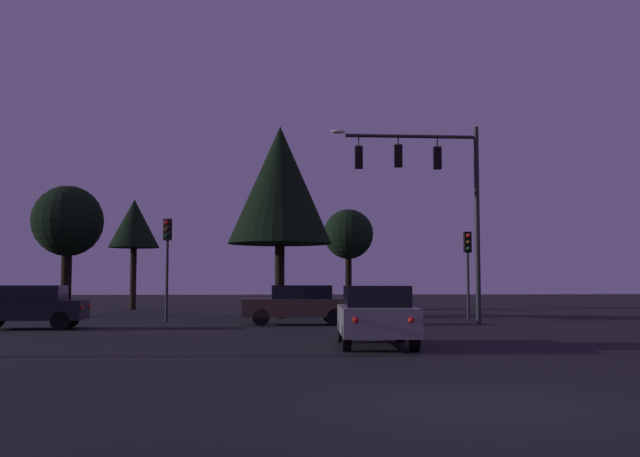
{
  "coord_description": "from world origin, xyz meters",
  "views": [
    {
      "loc": [
        -3.05,
        -9.73,
        1.55
      ],
      "look_at": [
        -0.08,
        20.19,
        3.76
      ],
      "focal_mm": 42.89,
      "sensor_mm": 36.0,
      "label": 1
    }
  ],
  "objects_px": {
    "traffic_light_corner_left": "(167,249)",
    "car_crossing_right": "(29,306)",
    "tree_behind_sign": "(134,224)",
    "tree_left_far": "(280,185)",
    "traffic_light_corner_right": "(468,257)",
    "car_crossing_left": "(298,304)",
    "tree_center_horizon": "(348,235)",
    "traffic_signal_mast_arm": "(434,184)",
    "tree_right_cluster": "(68,222)",
    "car_nearside_lane": "(376,315)"
  },
  "relations": [
    {
      "from": "traffic_light_corner_left",
      "to": "car_crossing_right",
      "type": "height_order",
      "value": "traffic_light_corner_left"
    },
    {
      "from": "car_nearside_lane",
      "to": "tree_right_cluster",
      "type": "relative_size",
      "value": 0.71
    },
    {
      "from": "car_nearside_lane",
      "to": "tree_left_far",
      "type": "relative_size",
      "value": 0.5
    },
    {
      "from": "tree_left_far",
      "to": "car_crossing_left",
      "type": "bearing_deg",
      "value": -85.44
    },
    {
      "from": "traffic_signal_mast_arm",
      "to": "tree_center_horizon",
      "type": "bearing_deg",
      "value": 91.96
    },
    {
      "from": "car_crossing_left",
      "to": "tree_right_cluster",
      "type": "relative_size",
      "value": 0.68
    },
    {
      "from": "traffic_light_corner_left",
      "to": "car_nearside_lane",
      "type": "bearing_deg",
      "value": -63.77
    },
    {
      "from": "car_crossing_right",
      "to": "tree_behind_sign",
      "type": "xyz_separation_m",
      "value": [
        0.72,
        20.11,
        4.45
      ]
    },
    {
      "from": "traffic_signal_mast_arm",
      "to": "car_crossing_right",
      "type": "height_order",
      "value": "traffic_signal_mast_arm"
    },
    {
      "from": "traffic_light_corner_left",
      "to": "traffic_light_corner_right",
      "type": "height_order",
      "value": "traffic_light_corner_left"
    },
    {
      "from": "traffic_light_corner_right",
      "to": "car_nearside_lane",
      "type": "relative_size",
      "value": 0.85
    },
    {
      "from": "traffic_light_corner_right",
      "to": "tree_left_far",
      "type": "bearing_deg",
      "value": 159.24
    },
    {
      "from": "car_nearside_lane",
      "to": "tree_center_horizon",
      "type": "distance_m",
      "value": 31.23
    },
    {
      "from": "car_crossing_right",
      "to": "tree_behind_sign",
      "type": "relative_size",
      "value": 0.59
    },
    {
      "from": "tree_left_far",
      "to": "tree_center_horizon",
      "type": "xyz_separation_m",
      "value": [
        5.2,
        14.57,
        -1.34
      ]
    },
    {
      "from": "traffic_light_corner_right",
      "to": "car_crossing_left",
      "type": "bearing_deg",
      "value": -160.5
    },
    {
      "from": "traffic_light_corner_right",
      "to": "tree_left_far",
      "type": "xyz_separation_m",
      "value": [
        -7.99,
        3.03,
        3.42
      ]
    },
    {
      "from": "traffic_light_corner_right",
      "to": "car_crossing_right",
      "type": "height_order",
      "value": "traffic_light_corner_right"
    },
    {
      "from": "car_nearside_lane",
      "to": "car_crossing_right",
      "type": "bearing_deg",
      "value": 141.36
    },
    {
      "from": "car_crossing_right",
      "to": "tree_left_far",
      "type": "relative_size",
      "value": 0.45
    },
    {
      "from": "car_nearside_lane",
      "to": "car_crossing_right",
      "type": "distance_m",
      "value": 13.81
    },
    {
      "from": "car_crossing_right",
      "to": "traffic_light_corner_right",
      "type": "bearing_deg",
      "value": 14.86
    },
    {
      "from": "traffic_light_corner_left",
      "to": "car_crossing_right",
      "type": "xyz_separation_m",
      "value": [
        -4.29,
        -4.56,
        -2.24
      ]
    },
    {
      "from": "car_crossing_right",
      "to": "tree_right_cluster",
      "type": "bearing_deg",
      "value": 96.0
    },
    {
      "from": "tree_behind_sign",
      "to": "traffic_light_corner_left",
      "type": "bearing_deg",
      "value": -77.06
    },
    {
      "from": "car_nearside_lane",
      "to": "tree_center_horizon",
      "type": "xyz_separation_m",
      "value": [
        3.53,
        30.77,
        4.02
      ]
    },
    {
      "from": "car_nearside_lane",
      "to": "tree_left_far",
      "type": "height_order",
      "value": "tree_left_far"
    },
    {
      "from": "traffic_light_corner_right",
      "to": "car_nearside_lane",
      "type": "bearing_deg",
      "value": -115.67
    },
    {
      "from": "car_nearside_lane",
      "to": "car_crossing_right",
      "type": "relative_size",
      "value": 1.12
    },
    {
      "from": "traffic_light_corner_right",
      "to": "tree_left_far",
      "type": "height_order",
      "value": "tree_left_far"
    },
    {
      "from": "tree_right_cluster",
      "to": "traffic_light_corner_left",
      "type": "bearing_deg",
      "value": -47.57
    },
    {
      "from": "tree_center_horizon",
      "to": "car_crossing_left",
      "type": "bearing_deg",
      "value": -103.17
    },
    {
      "from": "car_nearside_lane",
      "to": "traffic_light_corner_left",
      "type": "bearing_deg",
      "value": 116.23
    },
    {
      "from": "traffic_signal_mast_arm",
      "to": "tree_behind_sign",
      "type": "xyz_separation_m",
      "value": [
        -14.29,
        18.13,
        -0.32
      ]
    },
    {
      "from": "traffic_signal_mast_arm",
      "to": "tree_right_cluster",
      "type": "xyz_separation_m",
      "value": [
        -16.1,
        8.47,
        -0.98
      ]
    },
    {
      "from": "traffic_light_corner_left",
      "to": "car_crossing_right",
      "type": "bearing_deg",
      "value": -133.25
    },
    {
      "from": "tree_behind_sign",
      "to": "tree_left_far",
      "type": "relative_size",
      "value": 0.76
    },
    {
      "from": "tree_left_far",
      "to": "car_nearside_lane",
      "type": "bearing_deg",
      "value": -84.12
    },
    {
      "from": "car_crossing_left",
      "to": "tree_center_horizon",
      "type": "xyz_separation_m",
      "value": [
        4.74,
        20.27,
        4.02
      ]
    },
    {
      "from": "traffic_light_corner_left",
      "to": "tree_behind_sign",
      "type": "height_order",
      "value": "tree_behind_sign"
    },
    {
      "from": "traffic_light_corner_right",
      "to": "traffic_signal_mast_arm",
      "type": "bearing_deg",
      "value": -129.52
    },
    {
      "from": "car_nearside_lane",
      "to": "car_crossing_left",
      "type": "bearing_deg",
      "value": 96.6
    },
    {
      "from": "traffic_light_corner_left",
      "to": "car_crossing_left",
      "type": "distance_m",
      "value": 6.34
    },
    {
      "from": "traffic_signal_mast_arm",
      "to": "tree_right_cluster",
      "type": "bearing_deg",
      "value": 152.24
    },
    {
      "from": "traffic_signal_mast_arm",
      "to": "tree_left_far",
      "type": "distance_m",
      "value": 8.14
    },
    {
      "from": "car_crossing_left",
      "to": "tree_behind_sign",
      "type": "bearing_deg",
      "value": 115.9
    },
    {
      "from": "tree_left_far",
      "to": "tree_center_horizon",
      "type": "distance_m",
      "value": 15.53
    },
    {
      "from": "car_nearside_lane",
      "to": "tree_behind_sign",
      "type": "bearing_deg",
      "value": 109.32
    },
    {
      "from": "tree_right_cluster",
      "to": "tree_left_far",
      "type": "bearing_deg",
      "value": -15.78
    },
    {
      "from": "car_nearside_lane",
      "to": "tree_behind_sign",
      "type": "height_order",
      "value": "tree_behind_sign"
    }
  ]
}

